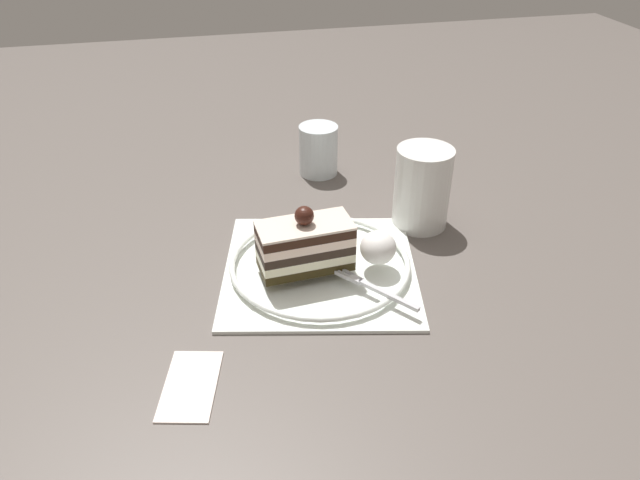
% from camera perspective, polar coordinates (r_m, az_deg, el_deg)
% --- Properties ---
extents(ground_plane, '(2.40, 2.40, 0.00)m').
position_cam_1_polar(ground_plane, '(0.79, 1.46, -2.20)').
color(ground_plane, '#5B534D').
extents(dessert_plate, '(0.29, 0.29, 0.02)m').
position_cam_1_polar(dessert_plate, '(0.77, -0.00, -2.42)').
color(dessert_plate, white).
rests_on(dessert_plate, ground_plane).
extents(cake_slice, '(0.06, 0.12, 0.09)m').
position_cam_1_polar(cake_slice, '(0.73, -1.44, -0.45)').
color(cake_slice, '#2C230D').
rests_on(cake_slice, dessert_plate).
extents(whipped_cream_dollop, '(0.05, 0.05, 0.04)m').
position_cam_1_polar(whipped_cream_dollop, '(0.75, 5.55, -0.72)').
color(whipped_cream_dollop, white).
rests_on(whipped_cream_dollop, dessert_plate).
extents(fork, '(0.10, 0.08, 0.00)m').
position_cam_1_polar(fork, '(0.72, 4.93, -4.47)').
color(fork, silver).
rests_on(fork, dessert_plate).
extents(drink_glass_near, '(0.06, 0.06, 0.08)m').
position_cam_1_polar(drink_glass_near, '(1.00, -0.15, 8.31)').
color(drink_glass_near, silver).
rests_on(drink_glass_near, ground_plane).
extents(drink_glass_far, '(0.08, 0.08, 0.12)m').
position_cam_1_polar(drink_glass_far, '(0.86, 9.67, 4.68)').
color(drink_glass_far, white).
rests_on(drink_glass_far, ground_plane).
extents(folded_napkin, '(0.11, 0.07, 0.00)m').
position_cam_1_polar(folded_napkin, '(0.64, -12.24, -13.30)').
color(folded_napkin, white).
rests_on(folded_napkin, ground_plane).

